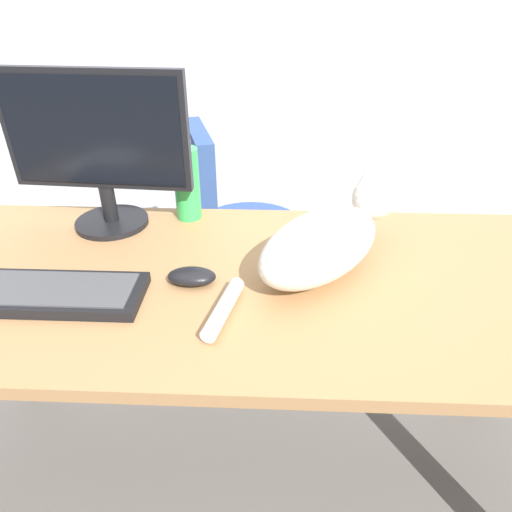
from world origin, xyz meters
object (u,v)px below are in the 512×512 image
Objects in this scene: keyboard at (41,293)px; cat at (326,240)px; water_bottle at (187,183)px; computer_mouse at (192,276)px; office_chair at (239,250)px; monitor at (98,146)px.

cat reaches higher than keyboard.
cat is at bearing -35.68° from water_bottle.
cat is 4.27× the size of computer_mouse.
office_chair is 1.89× the size of cat.
cat reaches higher than office_chair.
water_bottle is (0.21, 0.06, -0.12)m from monitor.
monitor is at bearing -122.56° from office_chair.
computer_mouse is at bearing -45.34° from monitor.
monitor reaches higher than office_chair.
cat is (0.62, 0.14, 0.07)m from keyboard.
office_chair is at bearing 86.98° from computer_mouse.
cat is 2.06× the size of water_bottle.
computer_mouse is 0.35m from water_bottle.
office_chair is at bearing 110.74° from cat.
monitor is 0.25m from water_bottle.
office_chair is 3.89× the size of water_bottle.
office_chair is 8.05× the size of computer_mouse.
water_bottle reaches higher than office_chair.
monitor reaches higher than computer_mouse.
cat is at bearing 12.84° from computer_mouse.
water_bottle is at bearing 57.67° from keyboard.
monitor reaches higher than cat.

